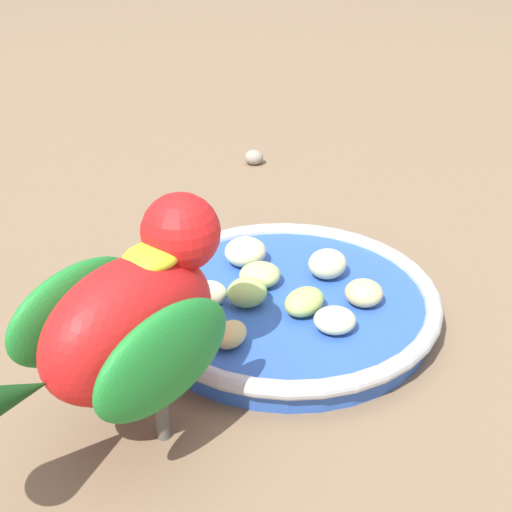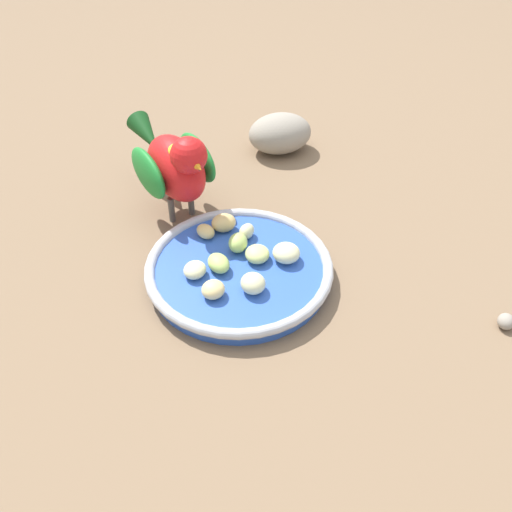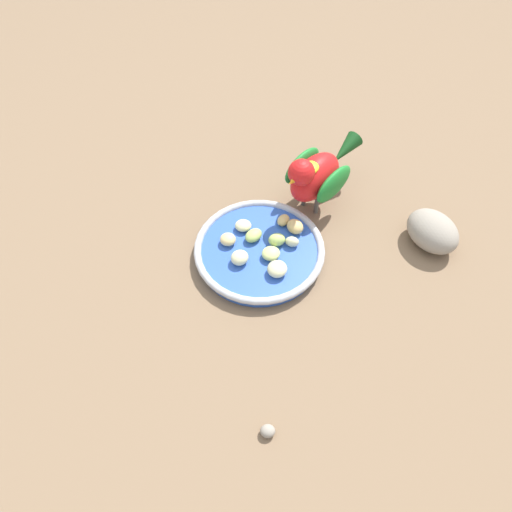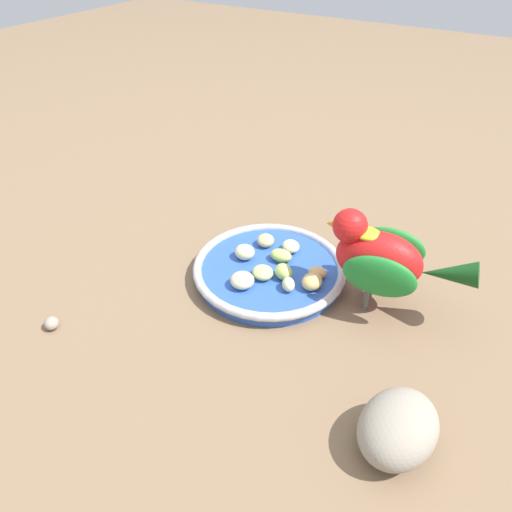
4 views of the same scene
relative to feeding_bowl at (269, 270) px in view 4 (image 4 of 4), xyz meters
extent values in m
plane|color=#7A6047|center=(0.02, -0.03, -0.01)|extent=(4.00, 4.00, 0.00)
cylinder|color=#2D56B7|center=(0.00, 0.00, 0.00)|extent=(0.23, 0.23, 0.02)
torus|color=#B7BABF|center=(0.00, 0.00, 0.01)|extent=(0.24, 0.24, 0.01)
ellipsoid|color=tan|center=(0.08, -0.01, 0.02)|extent=(0.03, 0.04, 0.02)
ellipsoid|color=#E5C67F|center=(-0.04, 0.05, 0.02)|extent=(0.04, 0.04, 0.02)
ellipsoid|color=#C6D17A|center=(0.00, -0.02, 0.02)|extent=(0.04, 0.04, 0.02)
ellipsoid|color=#B2CC66|center=(0.03, -0.01, 0.02)|extent=(0.04, 0.04, 0.02)
ellipsoid|color=#B2CC66|center=(0.01, 0.02, 0.02)|extent=(0.04, 0.03, 0.02)
ellipsoid|color=beige|center=(-0.05, 0.00, 0.02)|extent=(0.03, 0.03, 0.02)
ellipsoid|color=beige|center=(0.05, -0.03, 0.02)|extent=(0.03, 0.03, 0.02)
ellipsoid|color=beige|center=(0.01, 0.06, 0.01)|extent=(0.04, 0.04, 0.02)
ellipsoid|color=tan|center=(0.08, 0.02, 0.01)|extent=(0.03, 0.03, 0.02)
ellipsoid|color=beige|center=(-0.01, -0.06, 0.02)|extent=(0.04, 0.04, 0.02)
cylinder|color=#59544C|center=(0.16, 0.01, 0.01)|extent=(0.01, 0.01, 0.04)
cylinder|color=#59544C|center=(0.15, 0.04, 0.01)|extent=(0.01, 0.01, 0.04)
ellipsoid|color=red|center=(0.16, 0.03, 0.07)|extent=(0.13, 0.08, 0.09)
ellipsoid|color=#1E7F2D|center=(0.18, -0.01, 0.07)|extent=(0.10, 0.04, 0.06)
ellipsoid|color=#1E7F2D|center=(0.17, 0.07, 0.07)|extent=(0.10, 0.04, 0.06)
cone|color=#144719|center=(0.26, 0.04, 0.07)|extent=(0.08, 0.05, 0.05)
sphere|color=red|center=(0.12, 0.02, 0.11)|extent=(0.06, 0.06, 0.05)
cone|color=orange|center=(0.09, 0.02, 0.11)|extent=(0.02, 0.02, 0.02)
ellipsoid|color=yellow|center=(0.14, 0.02, 0.11)|extent=(0.04, 0.04, 0.01)
ellipsoid|color=gray|center=(0.27, -0.19, 0.02)|extent=(0.09, 0.12, 0.06)
ellipsoid|color=gray|center=(-0.21, -0.26, -0.01)|extent=(0.03, 0.03, 0.02)
camera|label=1|loc=(0.35, 0.33, 0.31)|focal=50.10mm
camera|label=2|loc=(-0.54, 0.21, 0.53)|focal=42.36mm
camera|label=3|loc=(-0.37, -0.43, 0.73)|focal=35.02mm
camera|label=4|loc=(0.30, -0.53, 0.48)|focal=34.03mm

